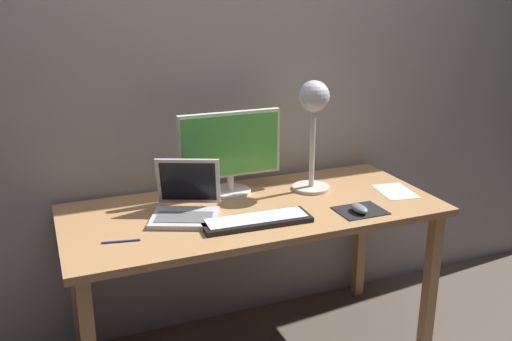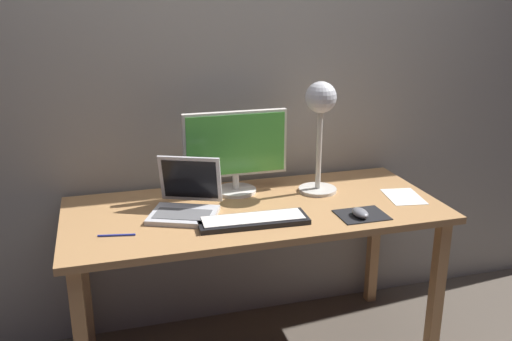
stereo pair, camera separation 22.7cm
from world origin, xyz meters
name	(u,v)px [view 1 (the left image)]	position (x,y,z in m)	size (l,w,h in m)	color
back_wall	(221,64)	(0.00, 0.40, 1.30)	(4.80, 0.06, 2.60)	#9E998E
desk	(254,224)	(0.00, 0.00, 0.66)	(1.60, 0.70, 0.74)	tan
monitor	(230,150)	(-0.03, 0.20, 0.95)	(0.47, 0.19, 0.38)	silver
keyboard_main	(256,220)	(-0.06, -0.17, 0.75)	(0.45, 0.16, 0.03)	black
laptop	(186,200)	(-0.29, 0.02, 0.80)	(0.35, 0.35, 0.23)	silver
desk_lamp	(313,112)	(0.33, 0.11, 1.10)	(0.17, 0.17, 0.51)	beige
mousepad	(360,211)	(0.40, -0.21, 0.74)	(0.20, 0.16, 0.00)	black
mouse	(359,209)	(0.38, -0.23, 0.76)	(0.06, 0.10, 0.03)	slate
paper_sheet_near_mouse	(395,191)	(0.67, -0.07, 0.74)	(0.15, 0.21, 0.00)	white
pen	(121,241)	(-0.58, -0.14, 0.74)	(0.01, 0.01, 0.14)	#2633A5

